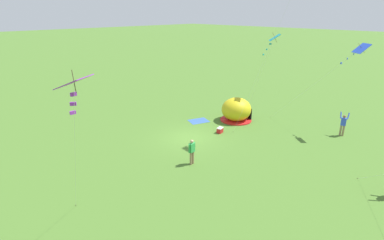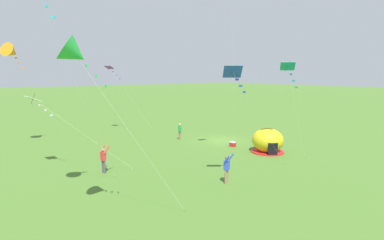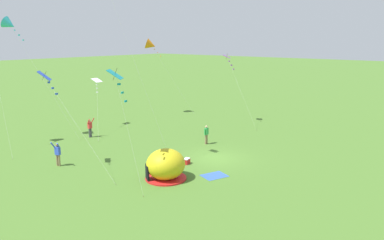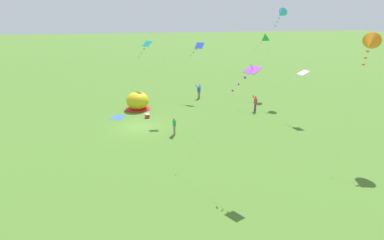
% 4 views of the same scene
% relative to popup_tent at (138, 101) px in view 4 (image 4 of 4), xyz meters
% --- Properties ---
extents(ground_plane, '(300.00, 300.00, 0.00)m').
position_rel_popup_tent_xyz_m(ground_plane, '(5.84, -0.08, -1.00)').
color(ground_plane, '#477028').
extents(popup_tent, '(2.81, 2.81, 2.10)m').
position_rel_popup_tent_xyz_m(popup_tent, '(0.00, 0.00, 0.00)').
color(popup_tent, gold).
rests_on(popup_tent, ground).
extents(picnic_blanket, '(2.05, 1.81, 0.01)m').
position_rel_popup_tent_xyz_m(picnic_blanket, '(2.55, -2.25, -0.99)').
color(picnic_blanket, '#3359A5').
rests_on(picnic_blanket, ground).
extents(cooler_box, '(0.59, 0.46, 0.44)m').
position_rel_popup_tent_xyz_m(cooler_box, '(3.28, 0.88, -0.78)').
color(cooler_box, red).
rests_on(cooler_box, ground).
extents(person_strolling, '(0.59, 0.26, 1.72)m').
position_rel_popup_tent_xyz_m(person_strolling, '(8.64, 3.03, -0.03)').
color(person_strolling, '#8C7251').
rests_on(person_strolling, ground).
extents(person_far_back, '(0.68, 0.51, 1.89)m').
position_rel_popup_tent_xyz_m(person_far_back, '(3.48, 13.20, 0.00)').
color(person_far_back, '#4C4C51').
rests_on(person_far_back, ground).
extents(person_arms_raised, '(0.59, 0.70, 1.89)m').
position_rel_popup_tent_xyz_m(person_arms_raised, '(-3.15, 8.08, 0.00)').
color(person_arms_raised, '#8C7251').
rests_on(person_arms_raised, ground).
extents(kite_cyan, '(4.12, 5.66, 11.31)m').
position_rel_popup_tent_xyz_m(kite_cyan, '(-1.12, 17.75, 9.60)').
color(kite_cyan, silver).
rests_on(kite_cyan, ground).
extents(kite_purple, '(1.80, 5.31, 7.76)m').
position_rel_popup_tent_xyz_m(kite_purple, '(17.12, 6.49, 6.16)').
color(kite_purple, silver).
rests_on(kite_purple, ground).
extents(kite_orange, '(4.36, 5.03, 9.38)m').
position_rel_popup_tent_xyz_m(kite_orange, '(15.20, 16.43, 7.59)').
color(kite_orange, silver).
rests_on(kite_orange, ground).
extents(kite_green, '(2.02, 5.31, 8.19)m').
position_rel_popup_tent_xyz_m(kite_green, '(-3.29, 16.82, 6.48)').
color(kite_green, silver).
rests_on(kite_green, ground).
extents(kite_white, '(4.65, 5.77, 5.36)m').
position_rel_popup_tent_xyz_m(kite_white, '(6.91, 16.36, 3.81)').
color(kite_white, silver).
rests_on(kite_white, ground).
extents(kite_teal, '(1.34, 3.23, 7.64)m').
position_rel_popup_tent_xyz_m(kite_teal, '(-2.71, 1.47, 6.01)').
color(kite_teal, silver).
rests_on(kite_teal, ground).
extents(kite_blue, '(1.40, 7.11, 7.15)m').
position_rel_popup_tent_xyz_m(kite_blue, '(-3.58, 8.04, 5.62)').
color(kite_blue, silver).
rests_on(kite_blue, ground).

